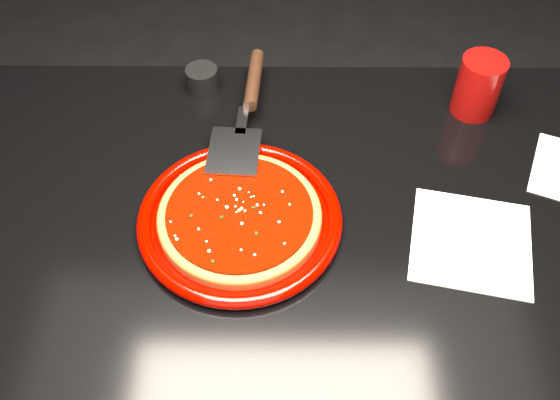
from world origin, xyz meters
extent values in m
cube|color=black|center=(0.00, 0.00, 0.38)|extent=(1.20, 0.80, 0.75)
cylinder|color=#760300|center=(-0.07, 0.03, 0.76)|extent=(0.31, 0.31, 0.02)
cylinder|color=brown|center=(-0.07, 0.03, 0.76)|extent=(0.25, 0.25, 0.01)
torus|color=brown|center=(-0.07, 0.03, 0.77)|extent=(0.25, 0.25, 0.02)
cylinder|color=#690D00|center=(-0.07, 0.03, 0.78)|extent=(0.22, 0.22, 0.01)
cylinder|color=#900A08|center=(0.33, 0.28, 0.80)|extent=(0.09, 0.09, 0.11)
cube|color=silver|center=(0.28, -0.01, 0.75)|extent=(0.20, 0.20, 0.00)
cylinder|color=black|center=(-0.15, 0.34, 0.77)|extent=(0.07, 0.07, 0.04)
camera|label=1|loc=(0.00, -0.54, 1.50)|focal=40.00mm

